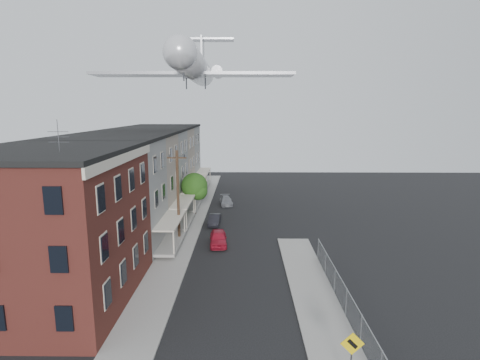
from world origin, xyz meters
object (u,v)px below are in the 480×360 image
(airplane, at_px, (195,67))
(warning_sign, at_px, (352,351))
(street_tree, at_px, (195,187))
(car_mid, at_px, (215,220))
(car_near, at_px, (218,238))
(utility_pole, at_px, (178,196))
(car_far, at_px, (226,201))

(airplane, bearing_deg, warning_sign, -70.33)
(street_tree, xyz_separation_m, car_mid, (2.61, -4.03, -2.88))
(warning_sign, height_order, street_tree, street_tree)
(street_tree, relative_size, car_near, 1.32)
(airplane, bearing_deg, car_near, -73.81)
(street_tree, distance_m, car_mid, 5.60)
(warning_sign, height_order, car_mid, warning_sign)
(car_mid, bearing_deg, utility_pole, -114.90)
(utility_pole, height_order, airplane, airplane)
(car_far, xyz_separation_m, airplane, (-3.32, -3.99, 17.03))
(utility_pole, bearing_deg, airplane, 87.51)
(car_near, distance_m, car_mid, 6.42)
(warning_sign, relative_size, street_tree, 0.54)
(street_tree, xyz_separation_m, airplane, (0.15, 1.05, 14.13))
(utility_pole, height_order, car_far, utility_pole)
(warning_sign, distance_m, car_near, 20.02)
(car_mid, relative_size, airplane, 0.13)
(car_far, bearing_deg, car_mid, -103.35)
(car_mid, bearing_deg, street_tree, 124.52)
(car_mid, height_order, car_far, car_mid)
(warning_sign, bearing_deg, car_far, 102.28)
(utility_pole, relative_size, car_near, 2.29)
(utility_pole, height_order, street_tree, utility_pole)
(street_tree, bearing_deg, warning_sign, -69.42)
(car_far, distance_m, airplane, 17.80)
(warning_sign, relative_size, car_mid, 0.81)
(warning_sign, xyz_separation_m, car_far, (-7.40, 33.99, -1.33))
(utility_pole, distance_m, airplane, 16.95)
(utility_pole, bearing_deg, street_tree, 88.11)
(street_tree, bearing_deg, car_near, -71.52)
(warning_sign, xyz_separation_m, car_mid, (-8.26, 24.92, -1.31))
(street_tree, height_order, car_far, street_tree)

